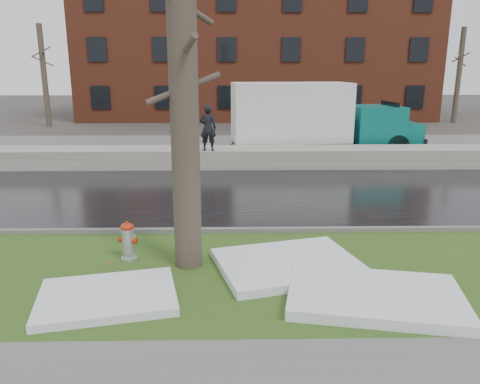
{
  "coord_description": "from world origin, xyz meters",
  "views": [
    {
      "loc": [
        0.08,
        -9.33,
        3.75
      ],
      "look_at": [
        0.28,
        1.05,
        1.0
      ],
      "focal_mm": 35.0,
      "sensor_mm": 36.0,
      "label": 1
    }
  ],
  "objects_px": {
    "worker": "(208,128)",
    "box_truck": "(313,118)",
    "tree": "(184,92)",
    "fire_hydrant": "(128,239)"
  },
  "relations": [
    {
      "from": "tree",
      "to": "worker",
      "type": "bearing_deg",
      "value": 90.18
    },
    {
      "from": "fire_hydrant",
      "to": "box_truck",
      "type": "height_order",
      "value": "box_truck"
    },
    {
      "from": "worker",
      "to": "tree",
      "type": "bearing_deg",
      "value": 97.57
    },
    {
      "from": "worker",
      "to": "box_truck",
      "type": "bearing_deg",
      "value": -138.62
    },
    {
      "from": "box_truck",
      "to": "tree",
      "type": "bearing_deg",
      "value": -115.22
    },
    {
      "from": "worker",
      "to": "fire_hydrant",
      "type": "bearing_deg",
      "value": 89.6
    },
    {
      "from": "tree",
      "to": "worker",
      "type": "height_order",
      "value": "tree"
    },
    {
      "from": "tree",
      "to": "worker",
      "type": "distance_m",
      "value": 9.1
    },
    {
      "from": "box_truck",
      "to": "worker",
      "type": "bearing_deg",
      "value": -150.96
    },
    {
      "from": "fire_hydrant",
      "to": "worker",
      "type": "bearing_deg",
      "value": 99.73
    }
  ]
}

